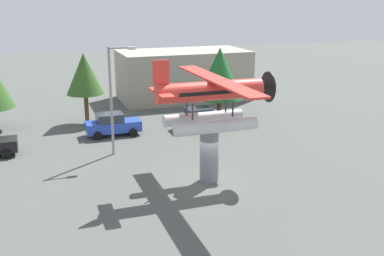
{
  "coord_description": "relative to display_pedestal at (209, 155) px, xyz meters",
  "views": [
    {
      "loc": [
        -9.33,
        -23.49,
        10.5
      ],
      "look_at": [
        0.0,
        3.0,
        2.43
      ],
      "focal_mm": 43.19,
      "sensor_mm": 36.0,
      "label": 1
    }
  ],
  "objects": [
    {
      "name": "storefront_building",
      "position": [
        5.71,
        22.0,
        0.9
      ],
      "size": [
        13.1,
        6.88,
        5.05
      ],
      "primitive_type": "cube",
      "color": "#9E9384",
      "rests_on": "ground"
    },
    {
      "name": "tree_center_back",
      "position": [
        5.81,
        12.42,
        2.54
      ],
      "size": [
        3.92,
        3.92,
        6.35
      ],
      "color": "brown",
      "rests_on": "ground"
    },
    {
      "name": "car_far_red",
      "position": [
        3.4,
        10.54,
        -0.74
      ],
      "size": [
        4.2,
        2.02,
        1.76
      ],
      "color": "red",
      "rests_on": "ground"
    },
    {
      "name": "car_mid_blue",
      "position": [
        -3.69,
        11.13,
        -0.74
      ],
      "size": [
        4.2,
        2.02,
        1.76
      ],
      "color": "#2847B7",
      "rests_on": "ground"
    },
    {
      "name": "floatplane_monument",
      "position": [
        0.13,
        0.0,
        3.29
      ],
      "size": [
        6.92,
        10.4,
        4.0
      ],
      "rotation": [
        0.0,
        0.0,
        0.0
      ],
      "color": "silver",
      "rests_on": "display_pedestal"
    },
    {
      "name": "display_pedestal",
      "position": [
        0.0,
        0.0,
        0.0
      ],
      "size": [
        1.1,
        1.1,
        3.24
      ],
      "primitive_type": "cylinder",
      "color": "slate",
      "rests_on": "ground"
    },
    {
      "name": "streetlight_primary",
      "position": [
        -4.23,
        6.65,
        2.67
      ],
      "size": [
        1.84,
        0.28,
        7.33
      ],
      "color": "gray",
      "rests_on": "ground"
    },
    {
      "name": "ground_plane",
      "position": [
        0.0,
        0.0,
        -1.62
      ],
      "size": [
        140.0,
        140.0,
        0.0
      ],
      "primitive_type": "plane",
      "color": "#4C514C"
    },
    {
      "name": "tree_east",
      "position": [
        -5.13,
        15.39,
        2.62
      ],
      "size": [
        3.08,
        3.08,
        5.99
      ],
      "color": "brown",
      "rests_on": "ground"
    }
  ]
}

